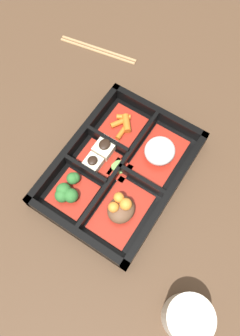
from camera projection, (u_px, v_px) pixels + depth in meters
The scene contains 11 objects.
ground_plane at pixel (120, 173), 0.69m from camera, with size 3.00×3.00×0.00m, color #4C3523.
bento_base at pixel (120, 172), 0.68m from camera, with size 0.32×0.24×0.01m.
bento_rim at pixel (119, 168), 0.67m from camera, with size 0.32×0.24×0.04m.
bowl_rice at pixel (159, 152), 0.67m from camera, with size 0.13×0.08×0.04m.
bowl_stew at pixel (121, 209), 0.63m from camera, with size 0.13×0.08×0.05m.
bowl_carrots at pixel (123, 125), 0.71m from camera, with size 0.09×0.08×0.02m.
bowl_tofu at pixel (100, 155), 0.68m from camera, with size 0.08×0.08×0.03m.
bowl_greens at pixel (69, 191), 0.64m from camera, with size 0.08×0.08×0.03m.
bowl_pickles at pixel (120, 167), 0.67m from camera, with size 0.04×0.04×0.01m.
tea_cup at pixel (187, 318), 0.54m from camera, with size 0.08×0.08×0.07m.
chopsticks at pixel (98, 49), 0.81m from camera, with size 0.05×0.20×0.01m.
Camera 1 is at (0.22, 0.14, 0.64)m, focal length 35.00 mm.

